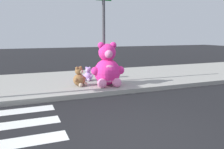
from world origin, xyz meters
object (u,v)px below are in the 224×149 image
(plush_tan, at_px, (107,72))
(plush_lavender, at_px, (88,75))
(plush_pink_large, at_px, (108,68))
(plush_brown, at_px, (80,78))
(sign_pole, at_px, (104,35))

(plush_tan, xyz_separation_m, plush_lavender, (-0.86, -0.26, -0.01))
(plush_pink_large, bearing_deg, plush_lavender, 110.68)
(plush_lavender, bearing_deg, plush_brown, -123.88)
(plush_lavender, bearing_deg, plush_pink_large, -69.32)
(plush_lavender, xyz_separation_m, plush_brown, (-0.52, -0.77, 0.05))
(sign_pole, relative_size, plush_brown, 4.84)
(plush_tan, relative_size, plush_brown, 0.83)
(sign_pole, distance_m, plush_lavender, 1.62)
(plush_pink_large, bearing_deg, plush_tan, 69.95)
(sign_pole, bearing_deg, plush_pink_large, -98.08)
(plush_pink_large, xyz_separation_m, plush_lavender, (-0.39, 1.03, -0.37))
(sign_pole, height_order, plush_pink_large, sign_pole)
(sign_pole, relative_size, plush_pink_large, 2.19)
(sign_pole, bearing_deg, plush_tan, 61.08)
(plush_tan, distance_m, plush_brown, 1.73)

